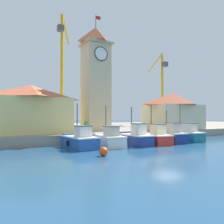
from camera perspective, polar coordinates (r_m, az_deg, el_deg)
The scene contains 15 objects.
ground_plane at distance 20.93m, azimuth 14.17°, elevation -9.21°, with size 300.00×300.00×0.00m, color navy.
quay_wharf at distance 44.17m, azimuth -10.05°, elevation -4.32°, with size 120.00×40.00×1.04m, color gray.
fishing_boat_far_left at distance 20.66m, azimuth -8.43°, elevation -7.33°, with size 2.45×4.44×4.22m.
fishing_boat_left_outer at distance 21.89m, azimuth -0.99°, elevation -7.06°, with size 2.48×5.11×4.05m.
fishing_boat_left_inner at distance 22.73m, azimuth 5.99°, elevation -6.69°, with size 2.05×4.34×3.96m.
fishing_boat_mid_left at distance 24.17m, azimuth 11.00°, elevation -6.42°, with size 2.50×4.66×4.26m.
fishing_boat_center at distance 25.91m, azimuth 14.83°, elevation -5.96°, with size 2.25×4.44×3.68m.
fishing_boat_mid_right at distance 28.18m, azimuth 18.37°, elevation -5.61°, with size 2.05×5.06×4.50m.
clock_tower at distance 29.42m, azimuth -4.28°, elevation 9.31°, with size 3.62×3.62×15.42m.
warehouse_left at distance 27.05m, azimuth -20.50°, elevation 0.88°, with size 8.58×7.24×5.56m.
warehouse_right at distance 34.78m, azimuth 15.74°, elevation 0.36°, with size 8.47×5.76×5.49m.
port_crane_near at distance 40.01m, azimuth -12.95°, elevation 7.56°, with size 4.50×8.28×20.21m.
port_crane_far at distance 50.74m, azimuth 12.90°, elevation 3.64°, with size 3.06×9.09×16.28m.
mooring_buoy at distance 16.48m, azimuth -2.23°, elevation -10.25°, with size 0.67×0.67×0.67m, color #E54C19.
dock_worker_near_tower at distance 25.15m, azimuth -6.78°, elevation -3.58°, with size 0.34×0.22×1.62m.
Camera 1 is at (-14.07, -15.21, 2.93)m, focal length 35.00 mm.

